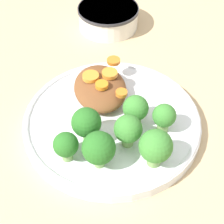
{
  "coord_description": "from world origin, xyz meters",
  "views": [
    {
      "loc": [
        0.39,
        -0.08,
        0.45
      ],
      "look_at": [
        0.0,
        0.0,
        0.03
      ],
      "focal_mm": 60.0,
      "sensor_mm": 36.0,
      "label": 1
    }
  ],
  "objects": [
    {
      "name": "ground_plane",
      "position": [
        0.0,
        0.0,
        0.0
      ],
      "size": [
        4.0,
        4.0,
        0.0
      ],
      "primitive_type": "plane",
      "color": "tan"
    },
    {
      "name": "plate",
      "position": [
        0.0,
        0.0,
        0.01
      ],
      "size": [
        0.28,
        0.28,
        0.02
      ],
      "color": "white",
      "rests_on": "ground_plane"
    },
    {
      "name": "dip_bowl",
      "position": [
        -0.28,
        0.05,
        0.03
      ],
      "size": [
        0.13,
        0.13,
        0.04
      ],
      "color": "white",
      "rests_on": "ground_plane"
    },
    {
      "name": "stew_mound",
      "position": [
        -0.06,
        -0.01,
        0.03
      ],
      "size": [
        0.11,
        0.09,
        0.03
      ],
      "primitive_type": "ellipsoid",
      "color": "brown",
      "rests_on": "plate"
    },
    {
      "name": "broccoli_floret_0",
      "position": [
        0.05,
        0.01,
        0.05
      ],
      "size": [
        0.04,
        0.04,
        0.05
      ],
      "color": "#7FA85B",
      "rests_on": "plate"
    },
    {
      "name": "broccoli_floret_1",
      "position": [
        0.08,
        -0.03,
        0.05
      ],
      "size": [
        0.05,
        0.05,
        0.06
      ],
      "color": "#7FA85B",
      "rests_on": "plate"
    },
    {
      "name": "broccoli_floret_2",
      "position": [
        0.04,
        0.07,
        0.05
      ],
      "size": [
        0.04,
        0.04,
        0.05
      ],
      "color": "#759E51",
      "rests_on": "plate"
    },
    {
      "name": "broccoli_floret_3",
      "position": [
        0.03,
        -0.04,
        0.05
      ],
      "size": [
        0.04,
        0.04,
        0.06
      ],
      "color": "#759E51",
      "rests_on": "plate"
    },
    {
      "name": "broccoli_floret_4",
      "position": [
        0.09,
        0.04,
        0.05
      ],
      "size": [
        0.05,
        0.05,
        0.06
      ],
      "color": "#759E51",
      "rests_on": "plate"
    },
    {
      "name": "broccoli_floret_5",
      "position": [
        0.01,
        0.03,
        0.05
      ],
      "size": [
        0.04,
        0.04,
        0.05
      ],
      "color": "#7FA85B",
      "rests_on": "plate"
    },
    {
      "name": "broccoli_floret_6",
      "position": [
        0.06,
        -0.08,
        0.05
      ],
      "size": [
        0.04,
        0.04,
        0.05
      ],
      "color": "#7FA85B",
      "rests_on": "plate"
    },
    {
      "name": "carrot_slice_0",
      "position": [
        -0.06,
        -0.02,
        0.05
      ],
      "size": [
        0.03,
        0.03,
        0.01
      ],
      "primitive_type": "cylinder",
      "color": "orange",
      "rests_on": "stew_mound"
    },
    {
      "name": "carrot_slice_1",
      "position": [
        -0.04,
        -0.01,
        0.05
      ],
      "size": [
        0.02,
        0.02,
        0.01
      ],
      "primitive_type": "cylinder",
      "color": "orange",
      "rests_on": "stew_mound"
    },
    {
      "name": "carrot_slice_2",
      "position": [
        -0.02,
        0.02,
        0.05
      ],
      "size": [
        0.02,
        0.02,
        0.01
      ],
      "primitive_type": "cylinder",
      "color": "orange",
      "rests_on": "stew_mound"
    },
    {
      "name": "carrot_slice_3",
      "position": [
        -0.1,
        0.02,
        0.05
      ],
      "size": [
        0.02,
        0.02,
        0.01
      ],
      "primitive_type": "cylinder",
      "color": "orange",
      "rests_on": "stew_mound"
    },
    {
      "name": "carrot_slice_4",
      "position": [
        -0.07,
        0.01,
        0.05
      ],
      "size": [
        0.03,
        0.03,
        0.01
      ],
      "primitive_type": "cylinder",
      "color": "orange",
      "rests_on": "stew_mound"
    }
  ]
}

